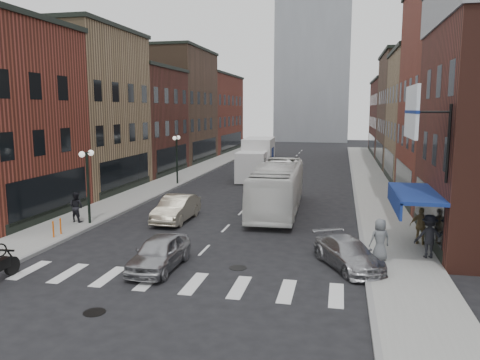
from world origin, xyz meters
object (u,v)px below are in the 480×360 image
Objects in this scene: bike_rack at (57,228)px; sedan_left_far at (176,209)px; billboard_sign at (414,114)px; streetlamp_near at (87,173)px; ped_left_solo at (76,207)px; ped_right_b at (421,226)px; streetlamp_far at (177,150)px; curb_car at (348,253)px; ped_right_c at (380,240)px; box_truck at (257,159)px; sedan_left_near at (159,253)px; transit_bus at (278,187)px; ped_right_a at (429,236)px.

bike_rack is 0.18× the size of sedan_left_far.
billboard_sign is 0.90× the size of streetlamp_near.
ped_right_b is at bearing -172.98° from ped_left_solo.
streetlamp_far is 1.03× the size of curb_car.
ped_right_c is at bearing -12.16° from streetlamp_near.
bike_rack is at bearing 147.51° from curb_car.
box_truck is 24.15m from ped_right_c.
sedan_left_far is (-11.71, 5.50, -5.41)m from billboard_sign.
streetlamp_near reaches higher than ped_left_solo.
sedan_left_near is at bearing -24.87° from bike_rack.
streetlamp_near is 0.38× the size of transit_bus.
curb_car is 4.86m from ped_right_b.
curb_car is at bearing -74.39° from box_truck.
curb_car is at bearing 10.66° from ped_right_c.
ped_right_c is (14.97, -3.22, -1.89)m from streetlamp_near.
box_truck is 24.88m from sedan_left_near.
ped_right_b is (17.00, -0.44, -1.91)m from streetlamp_near.
box_truck is at bearing -100.53° from ped_left_solo.
ped_left_solo is 17.84m from ped_right_b.
billboard_sign reaches higher than ped_right_c.
transit_bus is at bearing -20.66° from ped_right_b.
sedan_left_far is at bearing 8.40° from ped_right_b.
billboard_sign is 5.28m from ped_right_a.
transit_bus reaches higher than bike_rack.
transit_bus is 6.33× the size of ped_right_b.
streetlamp_near reaches higher than box_truck.
streetlamp_far is 23.72m from ped_right_a.
transit_bus is 5.93× the size of ped_right_a.
ped_right_a is at bearing -18.55° from sedan_left_far.
streetlamp_far reaches higher than ped_right_a.
curb_car is at bearing 66.47° from ped_right_b.
streetlamp_near reaches higher than sedan_left_near.
sedan_left_near is 2.29× the size of ped_right_b.
billboard_sign is 0.44× the size of box_truck.
billboard_sign is 4.62× the size of bike_rack.
ped_right_a is 1.99m from ped_right_b.
ped_right_b is at bearing -40.35° from streetlamp_far.
ped_right_b is (17.00, -14.44, -1.91)m from streetlamp_far.
ped_left_solo is (-10.36, -5.72, -0.52)m from transit_bus.
ped_right_c is (8.61, 2.52, 0.35)m from sedan_left_near.
billboard_sign is at bearing 176.69° from ped_left_solo.
box_truck reaches higher than transit_bus.
streetlamp_far is 2.25× the size of ped_right_a.
ped_right_b is (17.83, -0.54, 0.02)m from ped_left_solo.
bike_rack is (-0.20, -2.70, -2.36)m from streetlamp_near.
streetlamp_far is 2.46× the size of ped_left_solo.
ped_right_a is at bearing -179.33° from ped_left_solo.
ped_left_solo is (-6.65, -19.02, -0.80)m from box_truck.
bike_rack is 0.07× the size of transit_bus.
box_truck is 20.16m from ped_left_solo.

